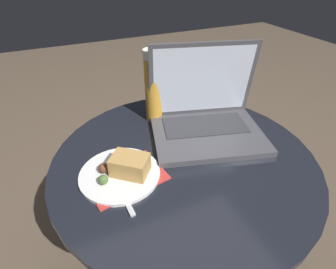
% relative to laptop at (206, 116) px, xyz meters
% --- Properties ---
extents(ground_plane, '(6.00, 6.00, 0.00)m').
position_rel_laptop_xyz_m(ground_plane, '(-0.12, -0.09, -0.54)').
color(ground_plane, brown).
extents(table, '(0.74, 0.74, 0.49)m').
position_rel_laptop_xyz_m(table, '(-0.12, -0.09, -0.16)').
color(table, black).
rests_on(table, ground_plane).
extents(napkin, '(0.21, 0.16, 0.00)m').
position_rel_laptop_xyz_m(napkin, '(-0.30, -0.11, -0.05)').
color(napkin, '#B7332D').
rests_on(napkin, table).
extents(laptop, '(0.39, 0.33, 0.27)m').
position_rel_laptop_xyz_m(laptop, '(0.00, 0.00, 0.00)').
color(laptop, '#47474C').
rests_on(laptop, table).
extents(beer_glass, '(0.06, 0.06, 0.24)m').
position_rel_laptop_xyz_m(beer_glass, '(-0.12, 0.13, 0.07)').
color(beer_glass, gold).
rests_on(beer_glass, table).
extents(snack_plate, '(0.21, 0.21, 0.06)m').
position_rel_laptop_xyz_m(snack_plate, '(-0.30, -0.10, -0.04)').
color(snack_plate, white).
rests_on(snack_plate, table).
extents(fork, '(0.03, 0.19, 0.01)m').
position_rel_laptop_xyz_m(fork, '(-0.32, -0.12, -0.05)').
color(fork, silver).
rests_on(fork, table).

